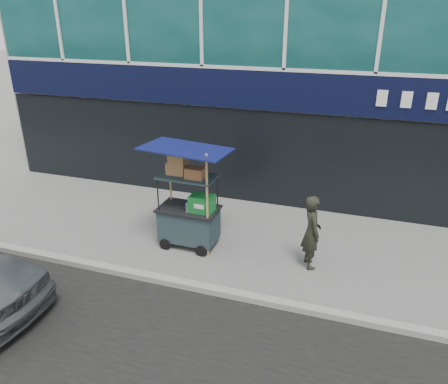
% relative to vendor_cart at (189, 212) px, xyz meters
% --- Properties ---
extents(ground, '(80.00, 80.00, 0.00)m').
position_rel_vendor_cart_xyz_m(ground, '(1.33, -1.27, -0.79)').
color(ground, slate).
rests_on(ground, ground).
extents(curb, '(80.00, 0.18, 0.12)m').
position_rel_vendor_cart_xyz_m(curb, '(1.33, -1.47, -0.73)').
color(curb, gray).
rests_on(curb, ground).
extents(vendor_cart, '(1.68, 1.20, 2.25)m').
position_rel_vendor_cart_xyz_m(vendor_cart, '(0.00, 0.00, 0.00)').
color(vendor_cart, '#1A292D').
rests_on(vendor_cart, ground).
extents(vendor_man, '(0.55, 0.65, 1.50)m').
position_rel_vendor_cart_xyz_m(vendor_man, '(2.54, -0.00, -0.04)').
color(vendor_man, black).
rests_on(vendor_man, ground).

